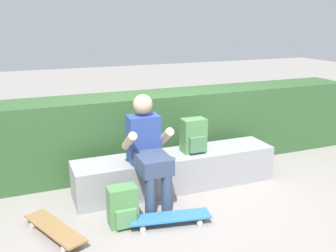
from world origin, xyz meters
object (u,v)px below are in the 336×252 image
(person_skater, at_px, (148,147))
(backpack_on_ground, at_px, (123,207))
(bench_main, at_px, (176,170))
(skateboard_near_person, at_px, (170,217))
(skateboard_beside_bench, at_px, (55,229))
(backpack_on_bench, at_px, (194,136))

(person_skater, xyz_separation_m, backpack_on_ground, (-0.39, -0.38, -0.43))
(person_skater, relative_size, backpack_on_ground, 2.93)
(bench_main, bearing_deg, skateboard_near_person, -117.39)
(skateboard_near_person, bearing_deg, person_skater, 93.63)
(skateboard_beside_bench, xyz_separation_m, backpack_on_bench, (1.67, 0.53, 0.54))
(bench_main, relative_size, backpack_on_bench, 6.02)
(person_skater, distance_m, backpack_on_bench, 0.67)
(skateboard_near_person, xyz_separation_m, backpack_on_bench, (0.61, 0.75, 0.54))
(backpack_on_bench, bearing_deg, skateboard_near_person, -129.09)
(bench_main, relative_size, skateboard_near_person, 2.93)
(backpack_on_bench, bearing_deg, person_skater, -162.11)
(bench_main, relative_size, skateboard_beside_bench, 2.96)
(skateboard_near_person, height_order, skateboard_beside_bench, same)
(bench_main, bearing_deg, person_skater, -153.09)
(person_skater, bearing_deg, backpack_on_bench, 17.89)
(person_skater, distance_m, backpack_on_ground, 0.69)
(bench_main, xyz_separation_m, backpack_on_bench, (0.21, -0.01, 0.41))
(skateboard_beside_bench, bearing_deg, person_skater, 17.55)
(skateboard_near_person, xyz_separation_m, backpack_on_ground, (-0.42, 0.16, 0.12))
(bench_main, bearing_deg, backpack_on_bench, -2.51)
(person_skater, bearing_deg, backpack_on_ground, -136.01)
(bench_main, distance_m, skateboard_beside_bench, 1.56)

